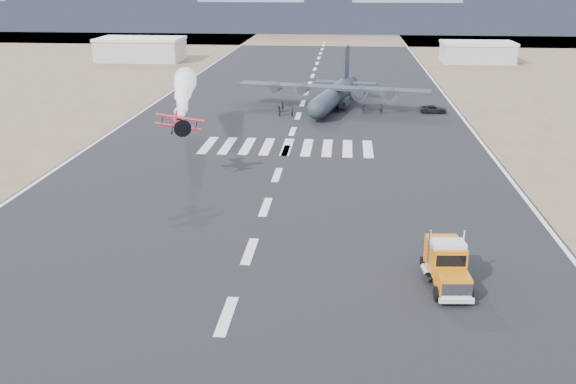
# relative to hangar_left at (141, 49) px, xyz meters

# --- Properties ---
(ground) EXTENTS (500.00, 500.00, 0.00)m
(ground) POSITION_rel_hangar_left_xyz_m (52.00, -145.00, -3.41)
(ground) COLOR black
(ground) RESTS_ON ground
(scrub_far) EXTENTS (500.00, 80.00, 0.00)m
(scrub_far) POSITION_rel_hangar_left_xyz_m (52.00, 85.00, -3.41)
(scrub_far) COLOR brown
(scrub_far) RESTS_ON ground
(runway_markings) EXTENTS (60.00, 260.00, 0.01)m
(runway_markings) POSITION_rel_hangar_left_xyz_m (52.00, -85.00, -3.40)
(runway_markings) COLOR silver
(runway_markings) RESTS_ON ground
(ridge_seg_b) EXTENTS (150.00, 50.00, 15.00)m
(ridge_seg_b) POSITION_rel_hangar_left_xyz_m (-78.00, 115.00, 4.09)
(ridge_seg_b) COLOR slate
(ridge_seg_b) RESTS_ON ground
(ridge_seg_c) EXTENTS (150.00, 50.00, 17.00)m
(ridge_seg_c) POSITION_rel_hangar_left_xyz_m (-13.00, 115.00, 5.09)
(ridge_seg_c) COLOR slate
(ridge_seg_c) RESTS_ON ground
(ridge_seg_d) EXTENTS (150.00, 50.00, 13.00)m
(ridge_seg_d) POSITION_rel_hangar_left_xyz_m (52.00, 115.00, 3.09)
(ridge_seg_d) COLOR slate
(ridge_seg_d) RESTS_ON ground
(ridge_seg_e) EXTENTS (150.00, 50.00, 15.00)m
(ridge_seg_e) POSITION_rel_hangar_left_xyz_m (117.00, 115.00, 4.09)
(ridge_seg_e) COLOR slate
(ridge_seg_e) RESTS_ON ground
(hangar_left) EXTENTS (24.50, 14.50, 6.70)m
(hangar_left) POSITION_rel_hangar_left_xyz_m (0.00, 0.00, 0.00)
(hangar_left) COLOR #AEA89B
(hangar_left) RESTS_ON ground
(hangar_right) EXTENTS (20.50, 12.50, 5.90)m
(hangar_right) POSITION_rel_hangar_left_xyz_m (98.00, 5.00, -0.40)
(hangar_right) COLOR #AEA89B
(hangar_right) RESTS_ON ground
(semi_truck) EXTENTS (3.49, 8.82, 3.91)m
(semi_truck) POSITION_rel_hangar_left_xyz_m (69.21, -138.19, -1.49)
(semi_truck) COLOR black
(semi_truck) RESTS_ON ground
(aerobatic_biplane) EXTENTS (5.89, 5.51, 2.90)m
(aerobatic_biplane) POSITION_rel_hangar_left_xyz_m (40.29, -112.25, 3.92)
(aerobatic_biplane) COLOR red
(smoke_trail) EXTENTS (8.72, 31.46, 3.75)m
(smoke_trail) POSITION_rel_hangar_left_xyz_m (34.59, -86.62, 4.15)
(smoke_trail) COLOR white
(transport_aircraft) EXTENTS (36.68, 30.04, 10.62)m
(transport_aircraft) POSITION_rel_hangar_left_xyz_m (58.37, -64.49, -0.67)
(transport_aircraft) COLOR #1E242D
(transport_aircraft) RESTS_ON ground
(support_vehicle) EXTENTS (4.93, 2.33, 1.36)m
(support_vehicle) POSITION_rel_hangar_left_xyz_m (76.76, -67.91, -2.73)
(support_vehicle) COLOR black
(support_vehicle) RESTS_ON ground
(crew_a) EXTENTS (0.77, 0.68, 1.79)m
(crew_a) POSITION_rel_hangar_left_xyz_m (67.07, -69.65, -2.51)
(crew_a) COLOR black
(crew_a) RESTS_ON ground
(crew_b) EXTENTS (0.83, 0.60, 1.57)m
(crew_b) POSITION_rel_hangar_left_xyz_m (57.19, -68.56, -2.63)
(crew_b) COLOR black
(crew_b) RESTS_ON ground
(crew_c) EXTENTS (1.19, 1.31, 1.89)m
(crew_c) POSITION_rel_hangar_left_xyz_m (63.78, -69.92, -2.46)
(crew_c) COLOR black
(crew_c) RESTS_ON ground
(crew_d) EXTENTS (0.88, 1.19, 1.83)m
(crew_d) POSITION_rel_hangar_left_xyz_m (48.81, -69.39, -2.49)
(crew_d) COLOR black
(crew_d) RESTS_ON ground
(crew_e) EXTENTS (0.74, 0.93, 1.67)m
(crew_e) POSITION_rel_hangar_left_xyz_m (60.33, -67.92, -2.57)
(crew_e) COLOR black
(crew_e) RESTS_ON ground
(crew_f) EXTENTS (1.54, 1.23, 1.63)m
(crew_f) POSITION_rel_hangar_left_xyz_m (59.24, -69.73, -2.59)
(crew_f) COLOR black
(crew_f) RESTS_ON ground
(crew_g) EXTENTS (0.67, 0.73, 1.62)m
(crew_g) POSITION_rel_hangar_left_xyz_m (50.98, -73.73, -2.60)
(crew_g) COLOR black
(crew_g) RESTS_ON ground
(crew_h) EXTENTS (0.64, 0.93, 1.80)m
(crew_h) POSITION_rel_hangar_left_xyz_m (48.54, -73.39, -2.51)
(crew_h) COLOR black
(crew_h) RESTS_ON ground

